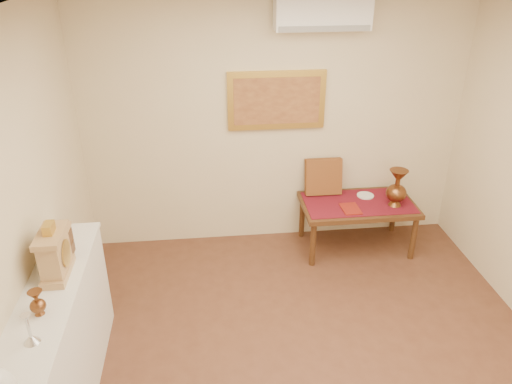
{
  "coord_description": "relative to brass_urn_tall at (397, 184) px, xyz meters",
  "views": [
    {
      "loc": [
        -0.75,
        -2.66,
        3.06
      ],
      "look_at": [
        -0.33,
        1.15,
        1.11
      ],
      "focal_mm": 35.0,
      "sensor_mm": 36.0,
      "label": 1
    }
  ],
  "objects": [
    {
      "name": "ceiling",
      "position": [
        -1.21,
        -1.78,
        1.9
      ],
      "size": [
        4.5,
        4.5,
        0.0
      ],
      "primitive_type": "plane",
      "rotation": [
        3.14,
        0.0,
        0.0
      ],
      "color": "white",
      "rests_on": "ground"
    },
    {
      "name": "wall_back",
      "position": [
        -1.21,
        0.47,
        0.55
      ],
      "size": [
        4.0,
        0.02,
        2.7
      ],
      "primitive_type": "cube",
      "color": "beige",
      "rests_on": "ground"
    },
    {
      "name": "wall_left",
      "position": [
        -3.21,
        -1.78,
        0.55
      ],
      "size": [
        0.02,
        4.5,
        2.7
      ],
      "primitive_type": "cube",
      "color": "beige",
      "rests_on": "ground"
    },
    {
      "name": "candlestick",
      "position": [
        -3.01,
        -2.13,
        0.28
      ],
      "size": [
        0.1,
        0.1,
        0.2
      ],
      "primitive_type": null,
      "color": "silver",
      "rests_on": "display_ledge"
    },
    {
      "name": "brass_urn_small",
      "position": [
        -3.04,
        -1.89,
        0.29
      ],
      "size": [
        0.1,
        0.1,
        0.22
      ],
      "primitive_type": null,
      "color": "brown",
      "rests_on": "display_ledge"
    },
    {
      "name": "table_cloth",
      "position": [
        -0.36,
        0.1,
        -0.25
      ],
      "size": [
        1.14,
        0.59,
        0.01
      ],
      "primitive_type": "cube",
      "color": "maroon",
      "rests_on": "low_table"
    },
    {
      "name": "brass_urn_tall",
      "position": [
        0.0,
        0.0,
        0.0
      ],
      "size": [
        0.22,
        0.22,
        0.49
      ],
      "primitive_type": null,
      "color": "brown",
      "rests_on": "table_cloth"
    },
    {
      "name": "plate",
      "position": [
        -0.24,
        0.23,
        -0.24
      ],
      "size": [
        0.18,
        0.18,
        0.01
      ],
      "primitive_type": "cylinder",
      "color": "silver",
      "rests_on": "table_cloth"
    },
    {
      "name": "menu",
      "position": [
        -0.49,
        -0.04,
        -0.24
      ],
      "size": [
        0.19,
        0.26,
        0.01
      ],
      "primitive_type": "cube",
      "rotation": [
        0.0,
        0.0,
        0.03
      ],
      "color": "maroon",
      "rests_on": "table_cloth"
    },
    {
      "name": "cushion",
      "position": [
        -0.69,
        0.36,
        -0.05
      ],
      "size": [
        0.4,
        0.18,
        0.41
      ],
      "primitive_type": "cube",
      "rotation": [
        -0.21,
        0.0,
        0.0
      ],
      "color": "#5A1B12",
      "rests_on": "table_cloth"
    },
    {
      "name": "display_ledge",
      "position": [
        -3.04,
        -1.78,
        -0.31
      ],
      "size": [
        0.37,
        2.02,
        0.98
      ],
      "color": "silver",
      "rests_on": "floor"
    },
    {
      "name": "mantel_clock",
      "position": [
        -3.02,
        -1.48,
        0.35
      ],
      "size": [
        0.17,
        0.36,
        0.41
      ],
      "color": "tan",
      "rests_on": "display_ledge"
    },
    {
      "name": "wooden_chest",
      "position": [
        -3.04,
        -1.27,
        0.3
      ],
      "size": [
        0.16,
        0.21,
        0.24
      ],
      "color": "tan",
      "rests_on": "display_ledge"
    },
    {
      "name": "low_table",
      "position": [
        -0.36,
        0.1,
        -0.32
      ],
      "size": [
        1.2,
        0.7,
        0.55
      ],
      "color": "#4D2D17",
      "rests_on": "floor"
    },
    {
      "name": "painting",
      "position": [
        -1.21,
        0.44,
        0.8
      ],
      "size": [
        1.0,
        0.06,
        0.6
      ],
      "color": "gold",
      "rests_on": "wall_back"
    },
    {
      "name": "ac_unit",
      "position": [
        -0.81,
        0.34,
        1.65
      ],
      "size": [
        0.9,
        0.25,
        0.3
      ],
      "color": "white",
      "rests_on": "wall_back"
    }
  ]
}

